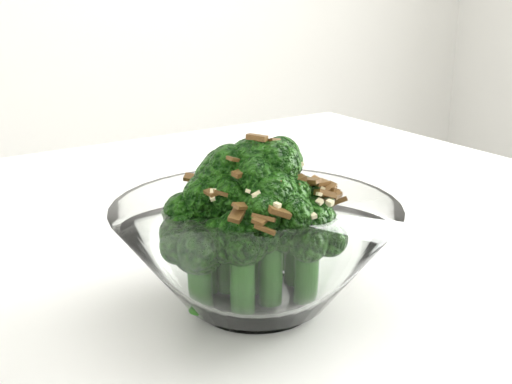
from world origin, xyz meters
name	(u,v)px	position (x,y,z in m)	size (l,w,h in m)	color
table	(54,365)	(-0.09, 0.04, 0.68)	(1.30, 0.97, 0.75)	white
broccoli_dish	(256,243)	(0.03, -0.06, 0.80)	(0.20, 0.20, 0.12)	white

